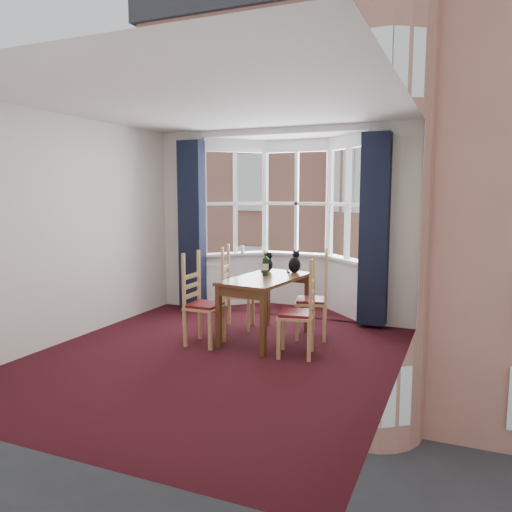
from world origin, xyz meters
The scene contains 21 objects.
floor centered at (0.00, 0.00, 0.00)m, with size 4.50×4.50×0.00m, color black.
ceiling centered at (0.00, 0.00, 2.80)m, with size 4.50×4.50×0.00m, color white.
wall_left centered at (-2.00, 0.00, 1.40)m, with size 4.50×4.50×0.00m, color silver.
wall_right centered at (2.00, 0.00, 1.40)m, with size 4.50×4.50×0.00m, color silver.
wall_near centered at (0.00, -2.25, 1.40)m, with size 4.00×4.00×0.00m, color silver.
wall_back_pier_left centered at (-1.65, 2.25, 1.40)m, with size 0.70×0.12×2.80m, color silver.
wall_back_pier_right centered at (1.65, 2.25, 1.40)m, with size 0.70×0.12×2.80m, color silver.
bay_window centered at (0.00, 2.75, 1.40)m, with size 2.76×0.94×2.80m.
curtain_left centered at (-1.42, 2.07, 1.35)m, with size 0.38×0.22×2.60m, color black.
curtain_right centered at (1.42, 2.07, 1.35)m, with size 0.38×0.22×2.60m, color black.
dining_table centered at (0.27, 0.97, 0.69)m, with size 0.86×1.39×0.80m.
chair_left_near centered at (-0.42, 0.48, 0.47)m, with size 0.40×0.42×0.92m.
chair_left_far centered at (-0.35, 1.28, 0.47)m, with size 0.49×0.50×0.92m.
chair_right_near centered at (0.92, 0.53, 0.47)m, with size 0.48×0.49×0.92m.
chair_right_far centered at (0.88, 1.28, 0.47)m, with size 0.49×0.51×0.92m.
cat_left centered at (0.12, 1.42, 0.90)m, with size 0.14×0.20×0.27m.
cat_right centered at (0.49, 1.48, 0.92)m, with size 0.17×0.23×0.31m.
wine_bottle centered at (0.22, 1.09, 0.93)m, with size 0.08×0.08×0.30m.
candle_tall centered at (-0.79, 2.60, 0.93)m, with size 0.06×0.06×0.12m, color white.
street centered at (0.00, 32.25, -6.00)m, with size 80.00×80.00×0.00m, color #333335.
tenement_building centered at (0.00, 14.01, 1.60)m, with size 18.40×7.80×15.20m.
Camera 1 is at (2.58, -4.76, 1.86)m, focal length 35.00 mm.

